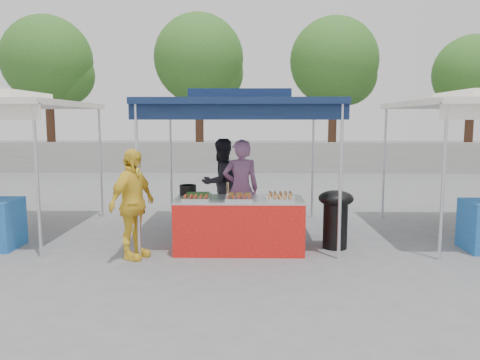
{
  "coord_description": "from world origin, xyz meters",
  "views": [
    {
      "loc": [
        0.15,
        -7.34,
        2.07
      ],
      "look_at": [
        0.0,
        0.6,
        1.05
      ],
      "focal_mm": 35.0,
      "sensor_mm": 36.0,
      "label": 1
    }
  ],
  "objects_px": {
    "customer_person": "(132,204)",
    "vendor_table": "(239,225)",
    "cooking_pot": "(188,190)",
    "vendor_woman": "(241,189)",
    "helper_man": "(221,183)",
    "wok_burner": "(335,214)"
  },
  "relations": [
    {
      "from": "vendor_table",
      "to": "vendor_woman",
      "type": "relative_size",
      "value": 1.15
    },
    {
      "from": "vendor_woman",
      "to": "helper_man",
      "type": "xyz_separation_m",
      "value": [
        -0.4,
        0.91,
        -0.01
      ]
    },
    {
      "from": "vendor_table",
      "to": "helper_man",
      "type": "height_order",
      "value": "helper_man"
    },
    {
      "from": "customer_person",
      "to": "vendor_table",
      "type": "bearing_deg",
      "value": -51.06
    },
    {
      "from": "helper_man",
      "to": "vendor_woman",
      "type": "bearing_deg",
      "value": 76.7
    },
    {
      "from": "helper_man",
      "to": "customer_person",
      "type": "height_order",
      "value": "helper_man"
    },
    {
      "from": "vendor_table",
      "to": "vendor_woman",
      "type": "bearing_deg",
      "value": 89.22
    },
    {
      "from": "cooking_pot",
      "to": "helper_man",
      "type": "distance_m",
      "value": 1.49
    },
    {
      "from": "vendor_table",
      "to": "vendor_woman",
      "type": "xyz_separation_m",
      "value": [
        0.01,
        0.87,
        0.44
      ]
    },
    {
      "from": "cooking_pot",
      "to": "helper_man",
      "type": "xyz_separation_m",
      "value": [
        0.47,
        1.42,
        -0.07
      ]
    },
    {
      "from": "cooking_pot",
      "to": "vendor_woman",
      "type": "distance_m",
      "value": 1.0
    },
    {
      "from": "cooking_pot",
      "to": "wok_burner",
      "type": "xyz_separation_m",
      "value": [
        2.41,
        -0.15,
        -0.37
      ]
    },
    {
      "from": "wok_burner",
      "to": "helper_man",
      "type": "relative_size",
      "value": 0.56
    },
    {
      "from": "vendor_table",
      "to": "wok_burner",
      "type": "relative_size",
      "value": 2.1
    },
    {
      "from": "vendor_table",
      "to": "customer_person",
      "type": "xyz_separation_m",
      "value": [
        -1.58,
        -0.41,
        0.4
      ]
    },
    {
      "from": "vendor_table",
      "to": "cooking_pot",
      "type": "distance_m",
      "value": 1.05
    },
    {
      "from": "vendor_table",
      "to": "wok_burner",
      "type": "bearing_deg",
      "value": 7.61
    },
    {
      "from": "wok_burner",
      "to": "vendor_table",
      "type": "bearing_deg",
      "value": -162.76
    },
    {
      "from": "customer_person",
      "to": "helper_man",
      "type": "bearing_deg",
      "value": -4.37
    },
    {
      "from": "cooking_pot",
      "to": "helper_man",
      "type": "relative_size",
      "value": 0.16
    },
    {
      "from": "cooking_pot",
      "to": "customer_person",
      "type": "relative_size",
      "value": 0.17
    },
    {
      "from": "customer_person",
      "to": "vendor_woman",
      "type": "bearing_deg",
      "value": -26.96
    }
  ]
}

